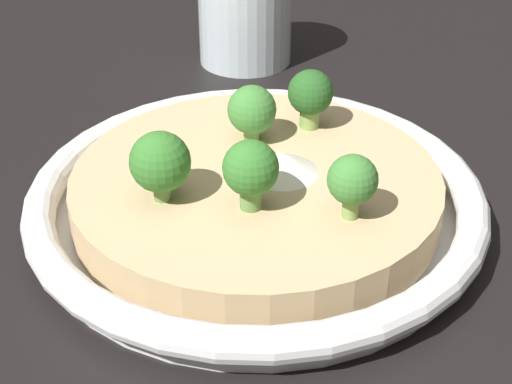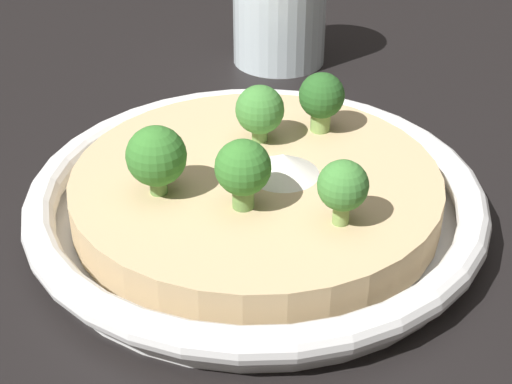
{
  "view_description": "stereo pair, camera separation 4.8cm",
  "coord_description": "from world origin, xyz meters",
  "px_view_note": "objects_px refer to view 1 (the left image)",
  "views": [
    {
      "loc": [
        0.21,
        -0.35,
        0.28
      ],
      "look_at": [
        0.0,
        0.0,
        0.02
      ],
      "focal_mm": 55.0,
      "sensor_mm": 36.0,
      "label": 1
    },
    {
      "loc": [
        0.25,
        -0.32,
        0.28
      ],
      "look_at": [
        0.0,
        0.0,
        0.02
      ],
      "focal_mm": 55.0,
      "sensor_mm": 36.0,
      "label": 2
    }
  ],
  "objects_px": {
    "risotto_bowl": "(256,198)",
    "broccoli_front_left": "(160,163)",
    "broccoli_front_right": "(251,170)",
    "broccoli_back_left": "(252,111)",
    "broccoli_back": "(305,93)",
    "broccoli_right": "(352,181)",
    "drinking_glass": "(245,5)"
  },
  "relations": [
    {
      "from": "broccoli_back_left",
      "to": "broccoli_back",
      "type": "distance_m",
      "value": 0.04
    },
    {
      "from": "risotto_bowl",
      "to": "broccoli_back_left",
      "type": "bearing_deg",
      "value": 123.83
    },
    {
      "from": "risotto_bowl",
      "to": "broccoli_front_left",
      "type": "bearing_deg",
      "value": -123.0
    },
    {
      "from": "broccoli_front_left",
      "to": "drinking_glass",
      "type": "relative_size",
      "value": 0.41
    },
    {
      "from": "risotto_bowl",
      "to": "broccoli_front_right",
      "type": "height_order",
      "value": "broccoli_front_right"
    },
    {
      "from": "risotto_bowl",
      "to": "broccoli_right",
      "type": "relative_size",
      "value": 7.4
    },
    {
      "from": "risotto_bowl",
      "to": "drinking_glass",
      "type": "height_order",
      "value": "drinking_glass"
    },
    {
      "from": "broccoli_back_left",
      "to": "broccoli_front_left",
      "type": "bearing_deg",
      "value": -95.99
    },
    {
      "from": "broccoli_front_right",
      "to": "broccoli_right",
      "type": "xyz_separation_m",
      "value": [
        0.05,
        0.02,
        -0.0
      ]
    },
    {
      "from": "broccoli_back_left",
      "to": "drinking_glass",
      "type": "relative_size",
      "value": 0.37
    },
    {
      "from": "broccoli_front_left",
      "to": "drinking_glass",
      "type": "bearing_deg",
      "value": 111.36
    },
    {
      "from": "risotto_bowl",
      "to": "drinking_glass",
      "type": "xyz_separation_m",
      "value": [
        -0.14,
        0.22,
        0.03
      ]
    },
    {
      "from": "broccoli_front_left",
      "to": "risotto_bowl",
      "type": "bearing_deg",
      "value": 57.0
    },
    {
      "from": "broccoli_front_left",
      "to": "broccoli_right",
      "type": "distance_m",
      "value": 0.11
    },
    {
      "from": "broccoli_front_left",
      "to": "broccoli_back",
      "type": "height_order",
      "value": "broccoli_front_left"
    },
    {
      "from": "risotto_bowl",
      "to": "broccoli_front_left",
      "type": "height_order",
      "value": "broccoli_front_left"
    },
    {
      "from": "broccoli_front_right",
      "to": "broccoli_right",
      "type": "distance_m",
      "value": 0.06
    },
    {
      "from": "broccoli_right",
      "to": "drinking_glass",
      "type": "distance_m",
      "value": 0.31
    },
    {
      "from": "broccoli_front_right",
      "to": "broccoli_front_left",
      "type": "bearing_deg",
      "value": -159.68
    },
    {
      "from": "broccoli_back_left",
      "to": "broccoli_back",
      "type": "height_order",
      "value": "broccoli_back"
    },
    {
      "from": "broccoli_front_right",
      "to": "broccoli_back_left",
      "type": "bearing_deg",
      "value": 120.07
    },
    {
      "from": "broccoli_front_left",
      "to": "broccoli_right",
      "type": "xyz_separation_m",
      "value": [
        0.1,
        0.04,
        -0.0
      ]
    },
    {
      "from": "broccoli_front_left",
      "to": "broccoli_back",
      "type": "bearing_deg",
      "value": 76.71
    },
    {
      "from": "broccoli_right",
      "to": "broccoli_back",
      "type": "bearing_deg",
      "value": 130.8
    },
    {
      "from": "risotto_bowl",
      "to": "broccoli_front_right",
      "type": "relative_size",
      "value": 6.76
    },
    {
      "from": "broccoli_front_right",
      "to": "broccoli_front_left",
      "type": "xyz_separation_m",
      "value": [
        -0.05,
        -0.02,
        -0.0
      ]
    },
    {
      "from": "risotto_bowl",
      "to": "broccoli_right",
      "type": "height_order",
      "value": "broccoli_right"
    },
    {
      "from": "broccoli_right",
      "to": "broccoli_back_left",
      "type": "bearing_deg",
      "value": 152.27
    },
    {
      "from": "broccoli_front_left",
      "to": "broccoli_right",
      "type": "bearing_deg",
      "value": 20.52
    },
    {
      "from": "risotto_bowl",
      "to": "broccoli_back",
      "type": "bearing_deg",
      "value": 93.35
    },
    {
      "from": "broccoli_front_left",
      "to": "broccoli_back",
      "type": "xyz_separation_m",
      "value": [
        0.03,
        0.12,
        -0.0
      ]
    },
    {
      "from": "risotto_bowl",
      "to": "broccoli_right",
      "type": "distance_m",
      "value": 0.08
    }
  ]
}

